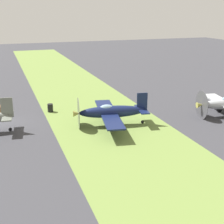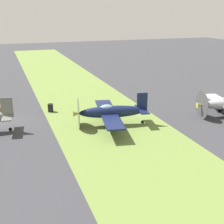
% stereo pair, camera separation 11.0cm
% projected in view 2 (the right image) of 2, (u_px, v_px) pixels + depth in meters
% --- Properties ---
extents(ground_plane, '(160.00, 160.00, 0.00)m').
position_uv_depth(ground_plane, '(3.00, 126.00, 30.79)').
color(ground_plane, '#38383D').
extents(grass_verge, '(120.00, 11.00, 0.01)m').
position_uv_depth(grass_verge, '(100.00, 115.00, 33.91)').
color(grass_verge, olive).
rests_on(grass_verge, ground).
extents(airplane_wingman, '(9.21, 7.34, 3.26)m').
position_uv_depth(airplane_wingman, '(111.00, 112.00, 30.61)').
color(airplane_wingman, '#141E47').
rests_on(airplane_wingman, ground).
extents(fuel_drum, '(0.60, 0.60, 0.90)m').
position_uv_depth(fuel_drum, '(50.00, 108.00, 34.94)').
color(fuel_drum, black).
rests_on(fuel_drum, ground).
extents(supply_crate, '(1.26, 1.26, 0.64)m').
position_uv_depth(supply_crate, '(1.00, 108.00, 35.18)').
color(supply_crate, olive).
rests_on(supply_crate, ground).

